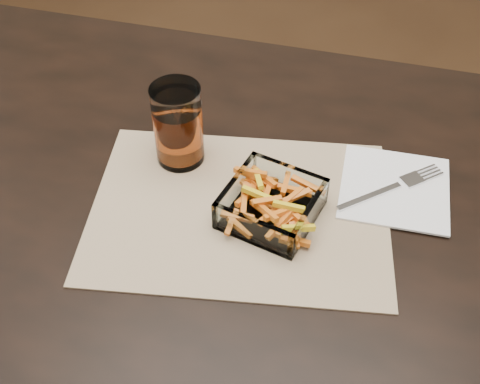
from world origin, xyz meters
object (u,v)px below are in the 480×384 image
fork (394,187)px  tumbler (178,127)px  dining_table (251,242)px  glass_bowl (271,206)px

fork → tumbler: bearing=-129.3°
dining_table → tumbler: tumbler is taller
tumbler → fork: size_ratio=0.88×
dining_table → tumbler: bearing=151.5°
dining_table → glass_bowl: glass_bowl is taller
tumbler → fork: (0.35, 0.01, -0.06)m
glass_bowl → fork: bearing=30.3°
glass_bowl → fork: size_ratio=1.00×
dining_table → fork: (0.21, 0.09, 0.10)m
glass_bowl → fork: (0.17, 0.10, -0.02)m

